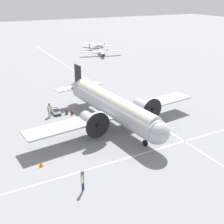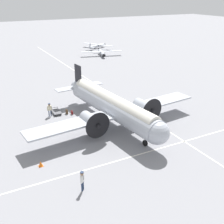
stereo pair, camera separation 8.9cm
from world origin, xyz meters
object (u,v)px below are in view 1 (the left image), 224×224
passenger_boarding (49,108)px  light_aircraft_taxiing (97,46)px  airliner_main (114,107)px  suitcase_near_door (67,112)px  light_aircraft_distant (101,53)px  suitcase_upright_spare (72,113)px  crew_foreground (83,179)px  baggage_cart (56,112)px  traffic_cone (41,164)px

passenger_boarding → light_aircraft_taxiing: 50.30m
airliner_main → suitcase_near_door: size_ratio=35.50×
suitcase_near_door → light_aircraft_distant: bearing=-32.7°
suitcase_near_door → light_aircraft_distant: (32.77, -21.04, 0.54)m
suitcase_upright_spare → light_aircraft_distant: (33.28, -20.47, 0.58)m
passenger_boarding → suitcase_upright_spare: bearing=-4.4°
crew_foreground → suitcase_near_door: 16.78m
suitcase_upright_spare → passenger_boarding: bearing=75.5°
passenger_boarding → light_aircraft_distant: 40.04m
airliner_main → passenger_boarding: size_ratio=12.52×
airliner_main → light_aircraft_distant: bearing=150.6°
airliner_main → crew_foreground: 12.98m
passenger_boarding → baggage_cart: passenger_boarding is taller
passenger_boarding → traffic_cone: bearing=-100.2°
airliner_main → crew_foreground: airliner_main is taller
baggage_cart → light_aircraft_distant: (32.04, -22.30, 0.57)m
airliner_main → light_aircraft_distant: size_ratio=2.16×
crew_foreground → baggage_cart: crew_foreground is taller
suitcase_upright_spare → airliner_main: bearing=-149.1°
airliner_main → suitcase_upright_spare: bearing=-155.0°
baggage_cart → suitcase_upright_spare: bearing=57.7°
suitcase_upright_spare → baggage_cart: (1.24, 1.84, 0.01)m
light_aircraft_taxiing → crew_foreground: bearing=-144.9°
passenger_boarding → traffic_cone: 12.02m
airliner_main → traffic_cone: 11.72m
light_aircraft_distant → traffic_cone: 51.70m
crew_foreground → light_aircraft_taxiing: (59.04, -28.67, -0.33)m
crew_foreground → light_aircraft_distant: bearing=-162.7°
suitcase_near_door → crew_foreground: bearing=165.5°
suitcase_upright_spare → traffic_cone: bearing=146.3°
crew_foreground → suitcase_upright_spare: (15.71, -4.77, -0.90)m
passenger_boarding → traffic_cone: (-11.25, 4.15, -0.89)m
airliner_main → passenger_boarding: 9.18m
suitcase_upright_spare → traffic_cone: size_ratio=1.00×
passenger_boarding → light_aircraft_distant: bearing=64.5°
baggage_cart → airliner_main: bearing=38.8°
suitcase_upright_spare → baggage_cart: size_ratio=0.28×
passenger_boarding → light_aircraft_distant: (32.54, -23.33, -0.31)m
traffic_cone → crew_foreground: bearing=-156.7°
baggage_cart → crew_foreground: bearing=-8.1°
crew_foreground → traffic_cone: bearing=-112.1°
baggage_cart → traffic_cone: size_ratio=3.60×
crew_foreground → suitcase_upright_spare: 16.44m
crew_foreground → light_aircraft_distant: 55.11m
suitcase_upright_spare → light_aircraft_taxiing: (43.33, -23.90, 0.57)m
passenger_boarding → baggage_cart: bearing=36.1°
passenger_boarding → traffic_cone: passenger_boarding is taller
crew_foreground → light_aircraft_distant: light_aircraft_distant is taller
suitcase_near_door → light_aircraft_distant: light_aircraft_distant is taller
airliner_main → baggage_cart: (7.01, 5.30, -2.27)m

